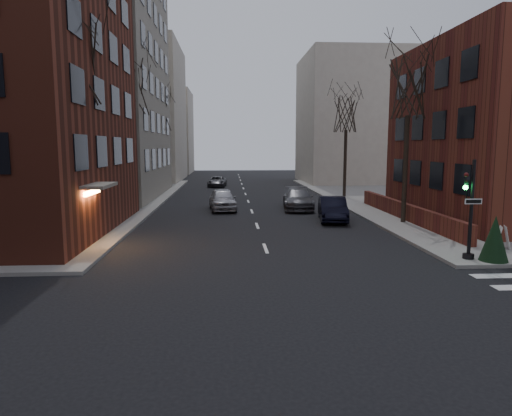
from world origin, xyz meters
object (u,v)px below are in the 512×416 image
Objects in this scene: tree_left_a at (75,64)px; tree_right_b at (346,113)px; streetlamp_far at (168,150)px; car_lane_gray at (298,199)px; parked_sedan at (333,209)px; tree_left_c at (159,113)px; car_lane_silver at (222,199)px; traffic_signal at (469,216)px; evergreen_shrub at (495,238)px; car_lane_far at (217,182)px; streetlamp_near at (128,153)px; tree_right_a at (409,88)px; sandwich_board at (502,237)px; tree_left_b at (129,87)px.

tree_left_a reaches higher than tree_right_b.
car_lane_gray is (11.69, -17.06, -3.47)m from streetlamp_far.
tree_right_b is at bearing 80.35° from parked_sedan.
car_lane_silver is (6.69, -15.11, -7.25)m from tree_left_c.
tree_right_b is (0.86, 23.01, 5.68)m from traffic_signal.
car_lane_far is at bearing 108.20° from evergreen_shrub.
parked_sedan is (-3.08, 10.56, -1.15)m from traffic_signal.
streetlamp_near reaches higher than traffic_signal.
tree_right_b is 2.00× the size of car_lane_silver.
car_lane_gray reaches higher than car_lane_far.
tree_right_b reaches higher than streetlamp_far.
car_lane_silver is at bearing 147.74° from tree_right_a.
streetlamp_far is 1.18× the size of car_lane_gray.
car_lane_gray is (12.29, 10.94, -7.70)m from tree_left_a.
parked_sedan is at bearing -10.60° from streetlamp_near.
car_lane_silver is 18.98m from sandwich_board.
car_lane_gray is (12.29, -1.06, -8.14)m from tree_left_b.
tree_left_a reaches higher than sandwich_board.
tree_right_a reaches higher than evergreen_shrub.
streetlamp_far is at bearing 125.31° from tree_right_a.
tree_right_a is at bearing -61.80° from car_lane_far.
car_lane_far is at bearing 37.18° from tree_left_c.
tree_left_b reaches higher than car_lane_gray.
streetlamp_far is (0.00, 20.00, 0.00)m from streetlamp_near.
tree_right_b is (17.60, 6.00, -1.33)m from tree_left_b.
tree_left_a is 1.63× the size of streetlamp_near.
tree_right_b is 2.01× the size of parked_sedan.
car_lane_far is at bearing 87.45° from car_lane_silver.
evergreen_shrub is (17.61, -31.39, -6.97)m from tree_left_c.
traffic_signal is 0.64× the size of streetlamp_near.
streetlamp_near reaches higher than sandwich_board.
car_lane_far is at bearing 133.73° from sandwich_board.
streetlamp_near is at bearing -98.94° from car_lane_far.
streetlamp_far reaches higher than traffic_signal.
traffic_signal is 20.86m from streetlamp_near.
tree_left_a reaches higher than tree_right_a.
parked_sedan is 26.07m from car_lane_far.
streetlamp_near reaches higher than car_lane_gray.
tree_right_a is at bearing 84.53° from traffic_signal.
tree_left_c reaches higher than car_lane_gray.
tree_left_a reaches higher than streetlamp_near.
car_lane_far is (5.24, 2.43, -3.65)m from streetlamp_far.
car_lane_gray is 20.52m from car_lane_far.
tree_left_a reaches higher than streetlamp_far.
tree_left_c reaches higher than parked_sedan.
tree_left_a is at bearing -167.20° from tree_right_a.
streetlamp_near is 1.00× the size of streetlamp_far.
tree_left_c is 1.00× the size of tree_right_a.
streetlamp_far is at bearing 104.54° from car_lane_silver.
tree_right_b reaches higher than sandwich_board.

